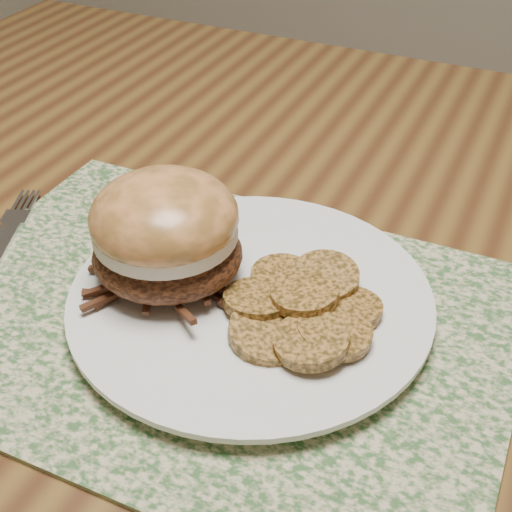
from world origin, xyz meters
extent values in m
cube|color=brown|center=(0.00, 0.00, 0.73)|extent=(1.50, 0.90, 0.04)
cylinder|color=brown|center=(-0.69, 0.39, 0.35)|extent=(0.06, 0.06, 0.71)
cube|color=#365E30|center=(-0.13, -0.14, 0.75)|extent=(0.45, 0.33, 0.00)
cylinder|color=white|center=(-0.11, -0.12, 0.76)|extent=(0.26, 0.26, 0.02)
ellipsoid|color=black|center=(-0.18, -0.13, 0.79)|extent=(0.14, 0.14, 0.05)
cylinder|color=beige|center=(-0.18, -0.13, 0.82)|extent=(0.14, 0.14, 0.01)
ellipsoid|color=#C37940|center=(-0.18, -0.13, 0.83)|extent=(0.14, 0.14, 0.06)
cylinder|color=#A06A2F|center=(-0.09, -0.10, 0.77)|extent=(0.07, 0.07, 0.01)
cylinder|color=#A06A2F|center=(-0.06, -0.09, 0.78)|extent=(0.07, 0.07, 0.02)
cylinder|color=#A06A2F|center=(-0.04, -0.11, 0.77)|extent=(0.07, 0.07, 0.02)
cylinder|color=#A06A2F|center=(-0.10, -0.13, 0.78)|extent=(0.07, 0.07, 0.02)
cylinder|color=#A06A2F|center=(-0.07, -0.12, 0.79)|extent=(0.07, 0.07, 0.02)
cylinder|color=#A06A2F|center=(-0.04, -0.14, 0.78)|extent=(0.07, 0.07, 0.01)
cylinder|color=#A06A2F|center=(-0.08, -0.16, 0.77)|extent=(0.07, 0.07, 0.02)
cylinder|color=#A06A2F|center=(-0.05, -0.16, 0.78)|extent=(0.07, 0.07, 0.02)
cylinder|color=#A06A2F|center=(-0.07, -0.09, 0.77)|extent=(0.06, 0.06, 0.01)
cube|color=silver|center=(-0.36, -0.10, 0.76)|extent=(0.03, 0.03, 0.00)
camera|label=1|loc=(0.07, -0.49, 1.11)|focal=50.00mm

